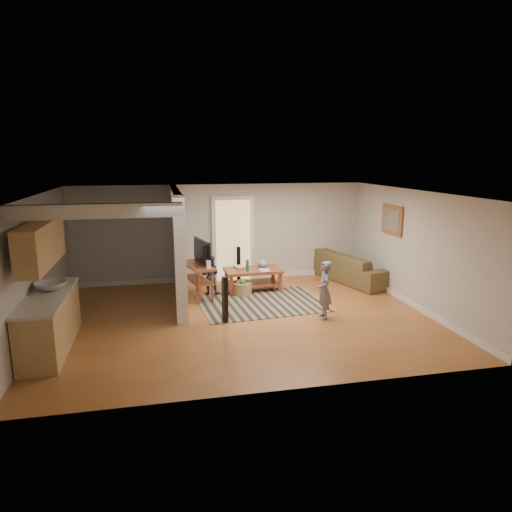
% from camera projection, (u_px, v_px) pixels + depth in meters
% --- Properties ---
extents(ground, '(7.50, 7.50, 0.00)m').
position_uv_depth(ground, '(243.00, 318.00, 9.21)').
color(ground, brown).
rests_on(ground, ground).
extents(room_shell, '(7.54, 6.02, 2.52)m').
position_uv_depth(room_shell, '(186.00, 245.00, 9.09)').
color(room_shell, silver).
rests_on(room_shell, ground).
extents(area_rug, '(2.87, 2.21, 0.01)m').
position_uv_depth(area_rug, '(262.00, 303.00, 10.11)').
color(area_rug, black).
rests_on(area_rug, ground).
extents(sofa, '(1.67, 2.71, 0.74)m').
position_uv_depth(sofa, '(351.00, 280.00, 11.98)').
color(sofa, brown).
rests_on(sofa, ground).
extents(coffee_table, '(1.37, 0.82, 0.80)m').
position_uv_depth(coffee_table, '(254.00, 273.00, 11.04)').
color(coffee_table, brown).
rests_on(coffee_table, ground).
extents(tv_console, '(0.75, 1.30, 1.05)m').
position_uv_depth(tv_console, '(198.00, 267.00, 10.43)').
color(tv_console, brown).
rests_on(tv_console, ground).
extents(speaker_left, '(0.12, 0.12, 0.93)m').
position_uv_depth(speaker_left, '(225.00, 300.00, 8.84)').
color(speaker_left, black).
rests_on(speaker_left, ground).
extents(speaker_right, '(0.12, 0.12, 0.93)m').
position_uv_depth(speaker_right, '(239.00, 264.00, 11.77)').
color(speaker_right, black).
rests_on(speaker_right, ground).
extents(toy_basket, '(0.45, 0.45, 0.40)m').
position_uv_depth(toy_basket, '(242.00, 288.00, 10.71)').
color(toy_basket, olive).
rests_on(toy_basket, ground).
extents(child, '(0.33, 0.46, 1.17)m').
position_uv_depth(child, '(323.00, 318.00, 9.19)').
color(child, slate).
rests_on(child, ground).
extents(toddler, '(0.53, 0.46, 0.93)m').
position_uv_depth(toddler, '(211.00, 294.00, 10.80)').
color(toddler, '#212B46').
rests_on(toddler, ground).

